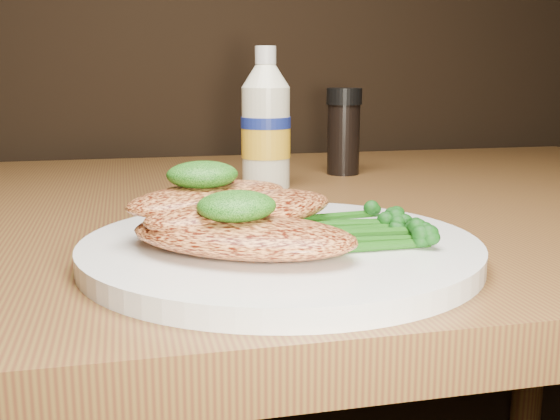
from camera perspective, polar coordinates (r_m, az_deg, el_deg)
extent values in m
cylinder|color=white|center=(0.51, 0.03, -3.36)|extent=(0.30, 0.30, 0.02)
ellipsoid|color=#E58C48|center=(0.46, -3.21, -2.17)|extent=(0.18, 0.16, 0.03)
ellipsoid|color=#E58C48|center=(0.51, -3.17, -0.03)|extent=(0.18, 0.15, 0.03)
ellipsoid|color=#E58C48|center=(0.52, -5.94, 1.02)|extent=(0.16, 0.14, 0.02)
ellipsoid|color=black|center=(0.46, -3.71, 0.34)|extent=(0.06, 0.06, 0.02)
ellipsoid|color=black|center=(0.52, -6.61, 3.00)|extent=(0.06, 0.06, 0.02)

